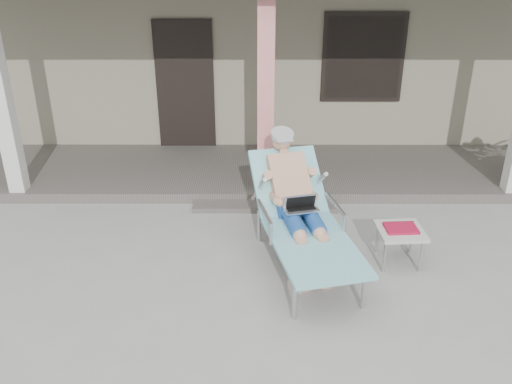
{
  "coord_description": "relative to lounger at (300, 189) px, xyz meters",
  "views": [
    {
      "loc": [
        -0.11,
        -4.84,
        3.43
      ],
      "look_at": [
        -0.12,
        0.6,
        0.85
      ],
      "focal_mm": 38.0,
      "sensor_mm": 36.0,
      "label": 1
    }
  ],
  "objects": [
    {
      "name": "lounger",
      "position": [
        0.0,
        0.0,
        0.0
      ],
      "size": [
        1.28,
        2.28,
        1.43
      ],
      "rotation": [
        0.0,
        0.0,
        0.23
      ],
      "color": "#B7B7BC",
      "rests_on": "ground"
    },
    {
      "name": "porch_step",
      "position": [
        -0.36,
        1.23,
        -0.84
      ],
      "size": [
        2.0,
        0.3,
        0.07
      ],
      "primitive_type": "cube",
      "color": "#605B56",
      "rests_on": "ground"
    },
    {
      "name": "porch_deck",
      "position": [
        -0.36,
        2.38,
        -0.81
      ],
      "size": [
        10.0,
        2.0,
        0.15
      ],
      "primitive_type": "cube",
      "color": "#605B56",
      "rests_on": "ground"
    },
    {
      "name": "side_table",
      "position": [
        1.15,
        -0.11,
        -0.49
      ],
      "size": [
        0.54,
        0.54,
        0.46
      ],
      "rotation": [
        0.0,
        0.0,
        0.06
      ],
      "color": "beige",
      "rests_on": "ground"
    },
    {
      "name": "house",
      "position": [
        -0.36,
        5.88,
        0.79
      ],
      "size": [
        10.4,
        5.4,
        3.3
      ],
      "color": "gray",
      "rests_on": "ground"
    },
    {
      "name": "ground",
      "position": [
        -0.36,
        -0.62,
        -0.88
      ],
      "size": [
        60.0,
        60.0,
        0.0
      ],
      "primitive_type": "plane",
      "color": "#9E9E99",
      "rests_on": "ground"
    }
  ]
}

